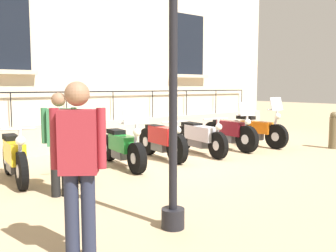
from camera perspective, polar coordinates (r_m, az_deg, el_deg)
ground_plane at (r=8.95m, az=-1.48°, el=-4.90°), size 60.00×60.00×0.00m
motorcycle_yellow at (r=7.24m, az=-22.36°, el=-4.57°), size 1.93×0.58×1.02m
motorcycle_white at (r=7.53m, az=-13.45°, el=-4.00°), size 1.93×0.92×1.00m
motorcycle_green at (r=7.99m, az=-7.00°, el=-3.27°), size 2.10×0.70×1.33m
motorcycle_red at (r=8.76m, az=-0.92°, el=-2.25°), size 1.98×0.67×0.94m
motorcycle_silver at (r=9.44m, az=4.88°, el=-1.68°), size 2.15×0.78×0.96m
motorcycle_maroon at (r=10.23m, az=9.38°, el=-1.03°), size 2.03×0.58×1.31m
motorcycle_orange at (r=11.00m, az=13.20°, el=-0.66°), size 2.14×0.58×1.40m
lamppost at (r=4.44m, az=0.80°, el=16.17°), size 0.33×0.33×4.39m
bollard at (r=11.20m, az=23.91°, el=-0.57°), size 0.23×0.23×1.01m
pedestrian_standing at (r=3.71m, az=-13.44°, el=-5.11°), size 0.39×0.45×1.75m
pedestrian_walking at (r=5.97m, az=-16.18°, el=-1.86°), size 0.36×0.48×1.61m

